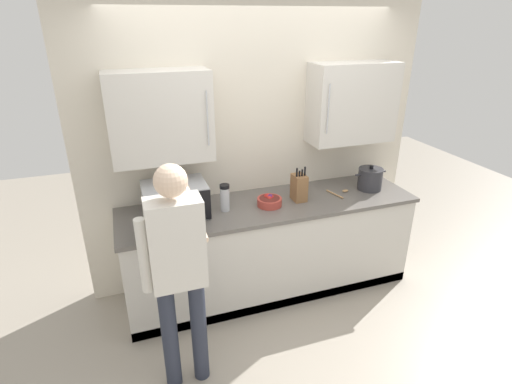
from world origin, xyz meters
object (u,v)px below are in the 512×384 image
(microwave_oven, at_px, (172,201))
(knife_block, at_px, (299,187))
(stock_pot, at_px, (370,179))
(person_figure, at_px, (178,263))
(thermos_flask, at_px, (225,197))
(wooden_spoon, at_px, (340,192))
(fruit_bowl, at_px, (269,201))

(microwave_oven, bearing_deg, knife_block, -2.79)
(microwave_oven, bearing_deg, stock_pot, -1.44)
(knife_block, xyz_separation_m, person_figure, (-1.21, -0.80, -0.03))
(microwave_oven, distance_m, stock_pot, 1.87)
(stock_pot, relative_size, person_figure, 0.20)
(thermos_flask, bearing_deg, microwave_oven, 174.19)
(wooden_spoon, height_order, thermos_flask, thermos_flask)
(stock_pot, relative_size, thermos_flask, 1.38)
(fruit_bowl, xyz_separation_m, thermos_flask, (-0.39, 0.03, 0.08))
(fruit_bowl, distance_m, person_figure, 1.21)
(knife_block, distance_m, person_figure, 1.45)
(wooden_spoon, bearing_deg, fruit_bowl, -177.84)
(stock_pot, height_order, thermos_flask, same)
(fruit_bowl, bearing_deg, person_figure, -139.64)
(stock_pot, distance_m, person_figure, 2.12)
(thermos_flask, relative_size, person_figure, 0.14)
(microwave_oven, relative_size, fruit_bowl, 3.43)
(wooden_spoon, distance_m, person_figure, 1.83)
(fruit_bowl, distance_m, stock_pot, 1.04)
(knife_block, height_order, person_figure, person_figure)
(wooden_spoon, xyz_separation_m, fruit_bowl, (-0.72, -0.03, 0.03))
(thermos_flask, height_order, person_figure, person_figure)
(knife_block, bearing_deg, microwave_oven, 177.21)
(fruit_bowl, relative_size, person_figure, 0.13)
(microwave_oven, xyz_separation_m, stock_pot, (1.86, -0.05, -0.03))
(wooden_spoon, bearing_deg, stock_pot, 0.38)
(thermos_flask, bearing_deg, wooden_spoon, -0.23)
(stock_pot, bearing_deg, wooden_spoon, -179.62)
(person_figure, bearing_deg, knife_block, 33.57)
(wooden_spoon, height_order, stock_pot, stock_pot)
(microwave_oven, bearing_deg, wooden_spoon, -1.81)
(microwave_oven, bearing_deg, fruit_bowl, -5.26)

